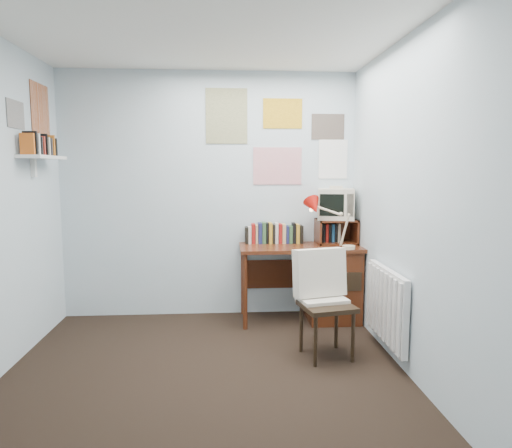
{
  "coord_description": "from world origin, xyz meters",
  "views": [
    {
      "loc": [
        0.15,
        -2.96,
        1.52
      ],
      "look_at": [
        0.43,
        1.04,
        1.04
      ],
      "focal_mm": 32.0,
      "sensor_mm": 36.0,
      "label": 1
    }
  ],
  "objects": [
    {
      "name": "ground",
      "position": [
        0.0,
        0.0,
        0.0
      ],
      "size": [
        3.5,
        3.5,
        0.0
      ],
      "primitive_type": "plane",
      "color": "black",
      "rests_on": "ground"
    },
    {
      "name": "desk",
      "position": [
        1.17,
        1.48,
        0.41
      ],
      "size": [
        1.2,
        0.55,
        0.76
      ],
      "color": "#552513",
      "rests_on": "ground"
    },
    {
      "name": "desk_chair",
      "position": [
        0.97,
        0.55,
        0.42
      ],
      "size": [
        0.51,
        0.49,
        0.84
      ],
      "primitive_type": "cube",
      "rotation": [
        0.0,
        0.0,
        0.2
      ],
      "color": "black",
      "rests_on": "ground"
    },
    {
      "name": "radiator",
      "position": [
        1.46,
        0.55,
        0.42
      ],
      "size": [
        0.09,
        0.8,
        0.6
      ],
      "primitive_type": "cube",
      "color": "white",
      "rests_on": "right_wall"
    },
    {
      "name": "back_wall",
      "position": [
        0.0,
        1.75,
        1.25
      ],
      "size": [
        3.0,
        0.02,
        2.5
      ],
      "primitive_type": "cube",
      "color": "silver",
      "rests_on": "ground"
    },
    {
      "name": "tv_riser",
      "position": [
        1.29,
        1.59,
        0.89
      ],
      "size": [
        0.4,
        0.3,
        0.25
      ],
      "primitive_type": "cube",
      "color": "#552513",
      "rests_on": "desk"
    },
    {
      "name": "book_row",
      "position": [
        0.66,
        1.66,
        0.87
      ],
      "size": [
        0.6,
        0.14,
        0.22
      ],
      "primitive_type": "cube",
      "color": "#552513",
      "rests_on": "desk"
    },
    {
      "name": "posters_left",
      "position": [
        -1.49,
        1.1,
        2.0
      ],
      "size": [
        0.01,
        0.7,
        0.6
      ],
      "primitive_type": "cube",
      "color": "white",
      "rests_on": "left_wall"
    },
    {
      "name": "posters_back",
      "position": [
        0.7,
        1.74,
        1.85
      ],
      "size": [
        1.2,
        0.01,
        0.9
      ],
      "primitive_type": "cube",
      "color": "white",
      "rests_on": "back_wall"
    },
    {
      "name": "ceiling",
      "position": [
        0.0,
        0.0,
        2.5
      ],
      "size": [
        3.0,
        3.5,
        0.02
      ],
      "primitive_type": "cube",
      "color": "white",
      "rests_on": "back_wall"
    },
    {
      "name": "right_wall",
      "position": [
        1.5,
        0.0,
        1.25
      ],
      "size": [
        0.02,
        3.5,
        2.5
      ],
      "primitive_type": "cube",
      "color": "silver",
      "rests_on": "ground"
    },
    {
      "name": "crt_tv",
      "position": [
        1.29,
        1.61,
        1.18
      ],
      "size": [
        0.42,
        0.4,
        0.34
      ],
      "primitive_type": "cube",
      "rotation": [
        0.0,
        0.0,
        -0.22
      ],
      "color": "beige",
      "rests_on": "tv_riser"
    },
    {
      "name": "desk_lamp",
      "position": [
        1.33,
        1.26,
        0.98
      ],
      "size": [
        0.35,
        0.32,
        0.44
      ],
      "primitive_type": "cube",
      "rotation": [
        0.0,
        0.0,
        -0.18
      ],
      "color": "#BA130C",
      "rests_on": "desk"
    },
    {
      "name": "wall_shelf",
      "position": [
        -1.4,
        1.1,
        1.62
      ],
      "size": [
        0.2,
        0.62,
        0.24
      ],
      "primitive_type": "cube",
      "color": "white",
      "rests_on": "left_wall"
    }
  ]
}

